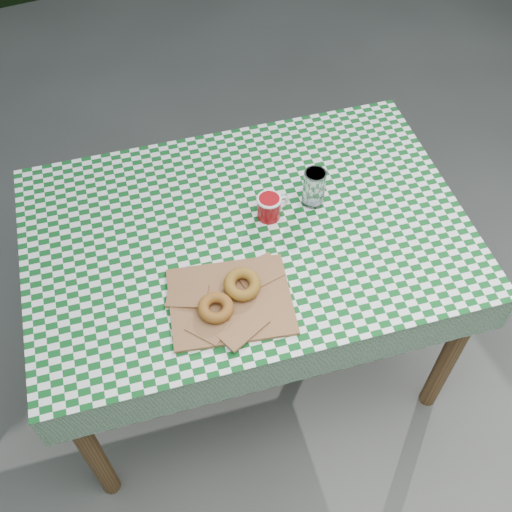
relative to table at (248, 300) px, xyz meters
The scene contains 8 objects.
ground 0.39m from the table, 133.80° to the left, with size 60.00×60.00×0.00m, color #494944.
table is the anchor object (origin of this frame).
tablecloth 0.38m from the table, ahead, with size 1.33×0.89×0.01m, color #0C4C1A.
paper_bag 0.47m from the table, 122.43° to the right, with size 0.33×0.27×0.02m, color #8F623E.
bagel_front 0.52m from the table, 128.19° to the right, with size 0.10×0.10×0.03m, color brown.
bagel_back 0.47m from the table, 115.78° to the right, with size 0.10×0.10×0.03m, color olive.
coffee_mug 0.43m from the table, 16.03° to the left, with size 0.14×0.14×0.08m, color maroon, non-canonical shape.
drinking_glass 0.50m from the table, ahead, with size 0.07×0.07×0.12m, color silver.
Camera 1 is at (-0.38, -1.17, 2.18)m, focal length 43.29 mm.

